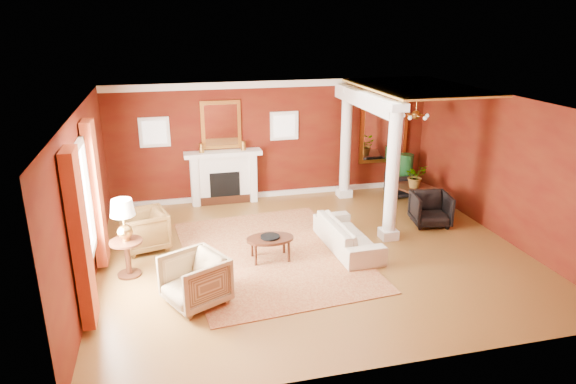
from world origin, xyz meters
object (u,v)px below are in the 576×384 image
object	(u,v)px
dining_table	(417,191)
side_table	(124,226)
armchair_stripe	(195,278)
coffee_table	(270,240)
armchair_leopard	(144,228)
sofa	(348,230)

from	to	relation	value
dining_table	side_table	bearing A→B (deg)	90.14
armchair_stripe	coffee_table	bearing A→B (deg)	103.33
side_table	armchair_stripe	bearing A→B (deg)	-48.62
armchair_leopard	side_table	xyz separation A→B (m)	(-0.26, -1.07, 0.52)
armchair_leopard	dining_table	world-z (taller)	armchair_leopard
sofa	armchair_stripe	world-z (taller)	armchair_stripe
coffee_table	side_table	size ratio (longest dim) A/B	0.62
armchair_stripe	dining_table	bearing A→B (deg)	93.69
armchair_stripe	side_table	size ratio (longest dim) A/B	0.63
sofa	side_table	xyz separation A→B (m)	(-4.14, -0.14, 0.57)
coffee_table	side_table	world-z (taller)	side_table
armchair_leopard	dining_table	size ratio (longest dim) A/B	0.61
armchair_leopard	side_table	distance (m)	1.22
dining_table	armchair_leopard	bearing A→B (deg)	81.53
armchair_stripe	coffee_table	distance (m)	1.92
armchair_leopard	coffee_table	bearing A→B (deg)	51.16
side_table	dining_table	world-z (taller)	side_table
sofa	dining_table	world-z (taller)	dining_table
side_table	coffee_table	bearing A→B (deg)	0.06
coffee_table	side_table	distance (m)	2.61
sofa	dining_table	distance (m)	3.02
sofa	dining_table	size ratio (longest dim) A/B	1.39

